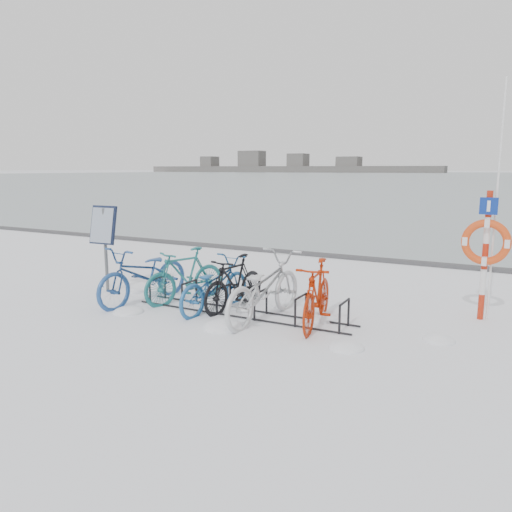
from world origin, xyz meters
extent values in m
plane|color=white|center=(0.00, 0.00, 0.00)|extent=(900.00, 900.00, 0.00)
cube|color=#94A2A7|center=(0.00, 155.00, 0.01)|extent=(400.00, 298.00, 0.02)
cube|color=#3F3F42|center=(0.00, 5.90, 0.05)|extent=(400.00, 0.25, 0.10)
cylinder|color=black|center=(-1.80, -0.22, 0.22)|extent=(0.04, 0.04, 0.44)
cylinder|color=black|center=(-1.80, 0.22, 0.22)|extent=(0.04, 0.04, 0.44)
cylinder|color=black|center=(-1.80, 0.00, 0.44)|extent=(0.04, 0.44, 0.04)
cylinder|color=black|center=(-1.08, -0.22, 0.22)|extent=(0.04, 0.04, 0.44)
cylinder|color=black|center=(-1.08, 0.22, 0.22)|extent=(0.04, 0.04, 0.44)
cylinder|color=black|center=(-1.08, 0.00, 0.44)|extent=(0.04, 0.44, 0.04)
cylinder|color=black|center=(-0.36, -0.22, 0.22)|extent=(0.04, 0.04, 0.44)
cylinder|color=black|center=(-0.36, 0.22, 0.22)|extent=(0.04, 0.04, 0.44)
cylinder|color=black|center=(-0.36, 0.00, 0.44)|extent=(0.04, 0.44, 0.04)
cylinder|color=black|center=(0.36, -0.22, 0.22)|extent=(0.04, 0.04, 0.44)
cylinder|color=black|center=(0.36, 0.22, 0.22)|extent=(0.04, 0.04, 0.44)
cylinder|color=black|center=(0.36, 0.00, 0.44)|extent=(0.04, 0.44, 0.04)
cylinder|color=black|center=(1.08, -0.22, 0.22)|extent=(0.04, 0.04, 0.44)
cylinder|color=black|center=(1.08, 0.22, 0.22)|extent=(0.04, 0.04, 0.44)
cylinder|color=black|center=(1.08, 0.00, 0.44)|extent=(0.04, 0.44, 0.04)
cylinder|color=black|center=(1.80, -0.22, 0.22)|extent=(0.04, 0.04, 0.44)
cylinder|color=black|center=(1.80, 0.22, 0.22)|extent=(0.04, 0.04, 0.44)
cylinder|color=black|center=(1.80, 0.00, 0.44)|extent=(0.04, 0.44, 0.04)
cylinder|color=black|center=(0.00, -0.22, 0.02)|extent=(4.00, 0.03, 0.03)
cylinder|color=black|center=(0.00, 0.22, 0.02)|extent=(4.00, 0.03, 0.03)
cylinder|color=#595B5E|center=(-3.17, 0.12, 0.84)|extent=(0.07, 0.07, 1.67)
cube|color=black|center=(-3.17, 0.09, 1.35)|extent=(0.59, 0.24, 0.76)
cube|color=#8C99AD|center=(-3.17, 0.05, 1.35)|extent=(0.53, 0.18, 0.67)
cylinder|color=#AF230E|center=(3.61, 1.59, 0.21)|extent=(0.10, 0.10, 0.42)
cylinder|color=silver|center=(3.61, 1.59, 0.63)|extent=(0.10, 0.10, 0.42)
cylinder|color=#AF230E|center=(3.61, 1.59, 1.05)|extent=(0.10, 0.10, 0.42)
cylinder|color=silver|center=(3.61, 1.59, 1.47)|extent=(0.10, 0.10, 0.42)
cylinder|color=#AF230E|center=(3.61, 1.59, 1.89)|extent=(0.10, 0.10, 0.42)
torus|color=#D64214|center=(3.61, 1.50, 1.29)|extent=(0.74, 0.12, 0.74)
cube|color=navy|center=(3.61, 1.51, 1.86)|extent=(0.27, 0.03, 0.27)
cylinder|color=silver|center=(3.71, 1.64, 1.91)|extent=(0.03, 0.03, 3.82)
cube|color=#4C4C4C|center=(-120.00, 260.00, 1.75)|extent=(180.00, 12.00, 3.50)
cube|color=#4C4C4C|center=(-150.00, 260.00, 5.50)|extent=(24.00, 10.00, 8.00)
cube|color=#4C4C4C|center=(-90.00, 260.00, 5.00)|extent=(20.00, 10.00, 6.00)
imported|color=#244A89|center=(-2.00, -0.13, 0.55)|extent=(1.02, 2.18, 1.10)
imported|color=#1F6C70|center=(-1.34, 0.24, 0.52)|extent=(1.06, 1.79, 1.04)
imported|color=#1E5794|center=(-0.56, 0.03, 0.48)|extent=(0.83, 1.88, 0.95)
imported|color=black|center=(-0.29, 0.25, 0.49)|extent=(0.67, 1.68, 0.98)
imported|color=silver|center=(0.46, -0.08, 0.57)|extent=(0.94, 2.22, 1.13)
imported|color=#A52105|center=(1.34, 0.03, 0.53)|extent=(0.76, 1.83, 1.06)
ellipsoid|color=white|center=(3.17, 0.17, 0.00)|extent=(0.46, 0.46, 0.16)
ellipsoid|color=white|center=(1.28, 0.37, 0.00)|extent=(0.55, 0.55, 0.19)
ellipsoid|color=white|center=(0.12, -0.78, 0.00)|extent=(0.66, 0.66, 0.23)
ellipsoid|color=white|center=(-2.66, 0.34, 0.00)|extent=(0.36, 0.36, 0.12)
ellipsoid|color=white|center=(2.08, -0.74, 0.00)|extent=(0.50, 0.50, 0.18)
ellipsoid|color=white|center=(-0.79, 0.51, 0.00)|extent=(0.40, 0.40, 0.14)
ellipsoid|color=white|center=(-1.78, -0.82, 0.00)|extent=(0.53, 0.53, 0.18)
ellipsoid|color=white|center=(0.38, 0.73, 0.00)|extent=(0.31, 0.31, 0.11)
camera|label=1|loc=(4.04, -7.13, 2.45)|focal=35.00mm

